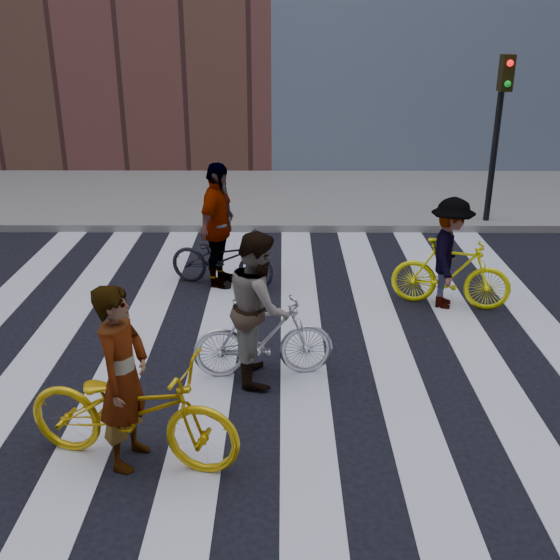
{
  "coord_description": "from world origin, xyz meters",
  "views": [
    {
      "loc": [
        0.3,
        -7.33,
        3.92
      ],
      "look_at": [
        0.26,
        0.3,
        0.87
      ],
      "focal_mm": 42.0,
      "sensor_mm": 36.0,
      "label": 1
    }
  ],
  "objects_px": {
    "rider_mid": "(259,307)",
    "rider_rear": "(218,226)",
    "rider_right": "(449,254)",
    "bike_yellow_left": "(132,410)",
    "bike_silver_mid": "(264,338)",
    "bike_yellow_right": "(451,273)",
    "bike_dark_rear": "(222,258)",
    "rider_left": "(123,377)",
    "traffic_signal": "(500,113)"
  },
  "relations": [
    {
      "from": "bike_dark_rear",
      "to": "rider_mid",
      "type": "distance_m",
      "value": 2.94
    },
    {
      "from": "traffic_signal",
      "to": "rider_left",
      "type": "bearing_deg",
      "value": -126.59
    },
    {
      "from": "bike_silver_mid",
      "to": "rider_rear",
      "type": "distance_m",
      "value": 2.97
    },
    {
      "from": "bike_silver_mid",
      "to": "rider_rear",
      "type": "bearing_deg",
      "value": 9.44
    },
    {
      "from": "bike_yellow_right",
      "to": "rider_left",
      "type": "bearing_deg",
      "value": 149.43
    },
    {
      "from": "bike_yellow_right",
      "to": "rider_rear",
      "type": "xyz_separation_m",
      "value": [
        -3.43,
        0.8,
        0.47
      ]
    },
    {
      "from": "bike_yellow_left",
      "to": "bike_silver_mid",
      "type": "relative_size",
      "value": 1.28
    },
    {
      "from": "bike_dark_rear",
      "to": "rider_right",
      "type": "bearing_deg",
      "value": -87.41
    },
    {
      "from": "rider_mid",
      "to": "rider_rear",
      "type": "distance_m",
      "value": 2.92
    },
    {
      "from": "bike_silver_mid",
      "to": "rider_right",
      "type": "height_order",
      "value": "rider_right"
    },
    {
      "from": "bike_yellow_right",
      "to": "bike_dark_rear",
      "type": "distance_m",
      "value": 3.47
    },
    {
      "from": "bike_yellow_left",
      "to": "bike_yellow_right",
      "type": "distance_m",
      "value": 5.27
    },
    {
      "from": "bike_yellow_left",
      "to": "rider_rear",
      "type": "distance_m",
      "value": 4.47
    },
    {
      "from": "traffic_signal",
      "to": "rider_right",
      "type": "xyz_separation_m",
      "value": [
        -1.72,
        -3.84,
        -1.47
      ]
    },
    {
      "from": "rider_left",
      "to": "bike_yellow_right",
      "type": "bearing_deg",
      "value": -33.51
    },
    {
      "from": "rider_right",
      "to": "bike_yellow_right",
      "type": "bearing_deg",
      "value": -73.72
    },
    {
      "from": "bike_yellow_right",
      "to": "bike_silver_mid",
      "type": "bearing_deg",
      "value": 143.74
    },
    {
      "from": "bike_silver_mid",
      "to": "bike_dark_rear",
      "type": "xyz_separation_m",
      "value": [
        -0.73,
        2.83,
        -0.04
      ]
    },
    {
      "from": "rider_mid",
      "to": "rider_rear",
      "type": "relative_size",
      "value": 0.91
    },
    {
      "from": "rider_right",
      "to": "bike_yellow_left",
      "type": "bearing_deg",
      "value": 150.18
    },
    {
      "from": "traffic_signal",
      "to": "bike_yellow_right",
      "type": "bearing_deg",
      "value": -113.55
    },
    {
      "from": "bike_yellow_left",
      "to": "bike_silver_mid",
      "type": "bearing_deg",
      "value": -22.92
    },
    {
      "from": "bike_yellow_right",
      "to": "bike_dark_rear",
      "type": "bearing_deg",
      "value": 92.96
    },
    {
      "from": "rider_mid",
      "to": "rider_right",
      "type": "relative_size",
      "value": 1.09
    },
    {
      "from": "traffic_signal",
      "to": "bike_silver_mid",
      "type": "bearing_deg",
      "value": -126.37
    },
    {
      "from": "rider_right",
      "to": "rider_rear",
      "type": "height_order",
      "value": "rider_rear"
    },
    {
      "from": "bike_silver_mid",
      "to": "traffic_signal",
      "type": "bearing_deg",
      "value": -42.26
    },
    {
      "from": "rider_mid",
      "to": "rider_rear",
      "type": "xyz_separation_m",
      "value": [
        -0.73,
        2.83,
        0.09
      ]
    },
    {
      "from": "bike_yellow_right",
      "to": "rider_left",
      "type": "distance_m",
      "value": 5.32
    },
    {
      "from": "bike_silver_mid",
      "to": "rider_mid",
      "type": "xyz_separation_m",
      "value": [
        -0.05,
        0.0,
        0.4
      ]
    },
    {
      "from": "rider_left",
      "to": "rider_mid",
      "type": "height_order",
      "value": "rider_left"
    },
    {
      "from": "bike_yellow_left",
      "to": "bike_dark_rear",
      "type": "relative_size",
      "value": 1.23
    },
    {
      "from": "bike_silver_mid",
      "to": "rider_right",
      "type": "xyz_separation_m",
      "value": [
        2.6,
        2.03,
        0.32
      ]
    },
    {
      "from": "rider_right",
      "to": "bike_dark_rear",
      "type": "bearing_deg",
      "value": 92.77
    },
    {
      "from": "rider_mid",
      "to": "rider_left",
      "type": "bearing_deg",
      "value": 137.86
    },
    {
      "from": "rider_left",
      "to": "rider_rear",
      "type": "bearing_deg",
      "value": 7.55
    },
    {
      "from": "bike_silver_mid",
      "to": "rider_left",
      "type": "height_order",
      "value": "rider_left"
    },
    {
      "from": "rider_rear",
      "to": "bike_silver_mid",
      "type": "bearing_deg",
      "value": -148.56
    },
    {
      "from": "rider_rear",
      "to": "bike_yellow_right",
      "type": "bearing_deg",
      "value": -87.03
    },
    {
      "from": "rider_right",
      "to": "rider_rear",
      "type": "xyz_separation_m",
      "value": [
        -3.38,
        0.8,
        0.16
      ]
    },
    {
      "from": "rider_mid",
      "to": "bike_dark_rear",
      "type": "bearing_deg",
      "value": 7.54
    },
    {
      "from": "bike_yellow_left",
      "to": "bike_yellow_right",
      "type": "xyz_separation_m",
      "value": [
        3.82,
        3.63,
        -0.04
      ]
    },
    {
      "from": "bike_yellow_right",
      "to": "rider_right",
      "type": "distance_m",
      "value": 0.31
    },
    {
      "from": "rider_rear",
      "to": "bike_dark_rear",
      "type": "bearing_deg",
      "value": -73.89
    },
    {
      "from": "traffic_signal",
      "to": "bike_silver_mid",
      "type": "relative_size",
      "value": 2.04
    },
    {
      "from": "bike_dark_rear",
      "to": "rider_rear",
      "type": "relative_size",
      "value": 0.87
    },
    {
      "from": "bike_dark_rear",
      "to": "rider_mid",
      "type": "height_order",
      "value": "rider_mid"
    },
    {
      "from": "bike_yellow_left",
      "to": "rider_mid",
      "type": "height_order",
      "value": "rider_mid"
    },
    {
      "from": "traffic_signal",
      "to": "rider_left",
      "type": "xyz_separation_m",
      "value": [
        -5.55,
        -7.47,
        -1.38
      ]
    },
    {
      "from": "rider_mid",
      "to": "bike_silver_mid",
      "type": "bearing_deg",
      "value": -95.89
    }
  ]
}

